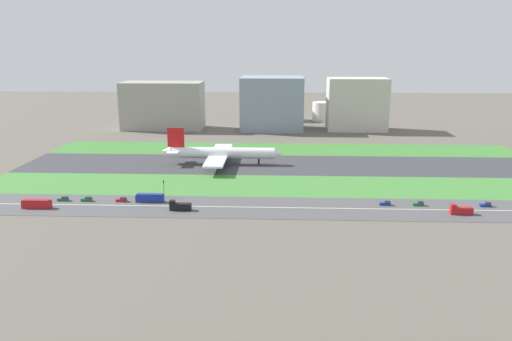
{
  "coord_description": "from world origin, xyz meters",
  "views": [
    {
      "loc": [
        -3.02,
        -267.32,
        64.72
      ],
      "look_at": [
        -13.13,
        -36.5,
        6.0
      ],
      "focal_mm": 35.82,
      "sensor_mm": 36.0,
      "label": 1
    }
  ],
  "objects_px": {
    "car_0": "(64,199)",
    "hangar_building": "(272,103)",
    "car_4": "(486,204)",
    "bus_0": "(37,204)",
    "traffic_light": "(164,187)",
    "fuel_tank_west": "(291,111)",
    "airliner": "(219,153)",
    "fuel_tank_centre": "(322,111)",
    "car_1": "(386,203)",
    "truck_0": "(180,206)",
    "truck_1": "(461,210)",
    "office_tower": "(357,104)",
    "car_2": "(122,200)",
    "car_5": "(419,204)",
    "bus_1": "(150,198)",
    "car_3": "(87,199)",
    "terminal_building": "(163,105)"
  },
  "relations": [
    {
      "from": "car_0",
      "to": "hangar_building",
      "type": "bearing_deg",
      "value": 65.14
    },
    {
      "from": "car_4",
      "to": "hangar_building",
      "type": "bearing_deg",
      "value": 115.97
    },
    {
      "from": "bus_0",
      "to": "traffic_light",
      "type": "bearing_deg",
      "value": -159.13
    },
    {
      "from": "fuel_tank_west",
      "to": "hangar_building",
      "type": "bearing_deg",
      "value": -109.01
    },
    {
      "from": "airliner",
      "to": "fuel_tank_centre",
      "type": "xyz_separation_m",
      "value": [
        68.11,
        159.0,
        1.51
      ]
    },
    {
      "from": "car_4",
      "to": "car_1",
      "type": "xyz_separation_m",
      "value": [
        -39.98,
        0.0,
        0.0
      ]
    },
    {
      "from": "truck_0",
      "to": "truck_1",
      "type": "xyz_separation_m",
      "value": [
        108.74,
        0.0,
        0.0
      ]
    },
    {
      "from": "airliner",
      "to": "truck_1",
      "type": "relative_size",
      "value": 7.74
    },
    {
      "from": "bus_0",
      "to": "car_0",
      "type": "relative_size",
      "value": 2.64
    },
    {
      "from": "office_tower",
      "to": "car_2",
      "type": "bearing_deg",
      "value": -123.97
    },
    {
      "from": "car_1",
      "to": "car_2",
      "type": "bearing_deg",
      "value": 180.0
    },
    {
      "from": "car_1",
      "to": "car_5",
      "type": "distance_m",
      "value": 13.27
    },
    {
      "from": "office_tower",
      "to": "traffic_light",
      "type": "bearing_deg",
      "value": -121.53
    },
    {
      "from": "bus_1",
      "to": "office_tower",
      "type": "height_order",
      "value": "office_tower"
    },
    {
      "from": "bus_0",
      "to": "truck_0",
      "type": "distance_m",
      "value": 57.45
    },
    {
      "from": "car_4",
      "to": "car_3",
      "type": "bearing_deg",
      "value": 180.0
    },
    {
      "from": "car_3",
      "to": "truck_1",
      "type": "bearing_deg",
      "value": -3.82
    },
    {
      "from": "car_4",
      "to": "office_tower",
      "type": "distance_m",
      "value": 184.71
    },
    {
      "from": "traffic_light",
      "to": "office_tower",
      "type": "xyz_separation_m",
      "value": [
        106.75,
        174.01,
        14.94
      ]
    },
    {
      "from": "car_0",
      "to": "traffic_light",
      "type": "relative_size",
      "value": 0.61
    },
    {
      "from": "airliner",
      "to": "fuel_tank_centre",
      "type": "height_order",
      "value": "airliner"
    },
    {
      "from": "truck_1",
      "to": "car_0",
      "type": "bearing_deg",
      "value": -3.59
    },
    {
      "from": "bus_1",
      "to": "terminal_building",
      "type": "relative_size",
      "value": 0.19
    },
    {
      "from": "traffic_light",
      "to": "terminal_building",
      "type": "xyz_separation_m",
      "value": [
        -38.44,
        174.01,
        13.27
      ]
    },
    {
      "from": "car_1",
      "to": "car_4",
      "type": "bearing_deg",
      "value": 0.0
    },
    {
      "from": "car_0",
      "to": "fuel_tank_centre",
      "type": "xyz_separation_m",
      "value": [
        125.72,
        227.0,
        6.82
      ]
    },
    {
      "from": "truck_1",
      "to": "hangar_building",
      "type": "xyz_separation_m",
      "value": [
        -75.21,
        192.0,
        17.9
      ]
    },
    {
      "from": "airliner",
      "to": "car_5",
      "type": "xyz_separation_m",
      "value": [
        88.67,
        -68.0,
        -5.31
      ]
    },
    {
      "from": "truck_1",
      "to": "car_2",
      "type": "relative_size",
      "value": 1.91
    },
    {
      "from": "traffic_light",
      "to": "hangar_building",
      "type": "xyz_separation_m",
      "value": [
        43.78,
        174.01,
        15.28
      ]
    },
    {
      "from": "car_5",
      "to": "fuel_tank_west",
      "type": "height_order",
      "value": "fuel_tank_west"
    },
    {
      "from": "airliner",
      "to": "truck_1",
      "type": "height_order",
      "value": "airliner"
    },
    {
      "from": "car_4",
      "to": "bus_1",
      "type": "bearing_deg",
      "value": -180.0
    },
    {
      "from": "airliner",
      "to": "car_2",
      "type": "height_order",
      "value": "airliner"
    },
    {
      "from": "car_1",
      "to": "terminal_building",
      "type": "height_order",
      "value": "terminal_building"
    },
    {
      "from": "traffic_light",
      "to": "hangar_building",
      "type": "height_order",
      "value": "hangar_building"
    },
    {
      "from": "car_2",
      "to": "terminal_building",
      "type": "height_order",
      "value": "terminal_building"
    },
    {
      "from": "terminal_building",
      "to": "office_tower",
      "type": "relative_size",
      "value": 1.37
    },
    {
      "from": "car_4",
      "to": "fuel_tank_west",
      "type": "xyz_separation_m",
      "value": [
        -73.16,
        227.0,
        6.67
      ]
    },
    {
      "from": "car_3",
      "to": "car_5",
      "type": "relative_size",
      "value": 1.0
    },
    {
      "from": "truck_0",
      "to": "fuel_tank_west",
      "type": "distance_m",
      "value": 242.09
    },
    {
      "from": "truck_0",
      "to": "truck_1",
      "type": "distance_m",
      "value": 108.74
    },
    {
      "from": "car_2",
      "to": "hangar_building",
      "type": "distance_m",
      "value": 192.43
    },
    {
      "from": "fuel_tank_west",
      "to": "truck_0",
      "type": "bearing_deg",
      "value": -101.69
    },
    {
      "from": "airliner",
      "to": "bus_0",
      "type": "bearing_deg",
      "value": -129.49
    },
    {
      "from": "fuel_tank_centre",
      "to": "bus_1",
      "type": "bearing_deg",
      "value": -111.47
    },
    {
      "from": "car_1",
      "to": "car_3",
      "type": "bearing_deg",
      "value": 180.0
    },
    {
      "from": "car_2",
      "to": "car_5",
      "type": "relative_size",
      "value": 1.0
    },
    {
      "from": "car_1",
      "to": "office_tower",
      "type": "xyz_separation_m",
      "value": [
        14.3,
        182.0,
        18.31
      ]
    },
    {
      "from": "car_0",
      "to": "bus_1",
      "type": "relative_size",
      "value": 0.38
    }
  ]
}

